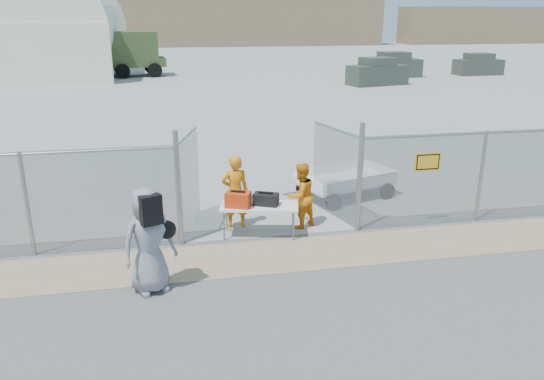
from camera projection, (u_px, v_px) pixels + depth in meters
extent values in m
plane|color=#5B5959|center=(292.00, 278.00, 10.00)|extent=(160.00, 160.00, 0.00)
cube|color=gray|center=(189.00, 68.00, 49.12)|extent=(160.00, 80.00, 0.01)
cube|color=#9E8266|center=(281.00, 255.00, 10.92)|extent=(44.00, 1.60, 0.01)
cube|color=red|center=(238.00, 200.00, 11.55)|extent=(0.62, 0.53, 0.33)
cube|color=black|center=(266.00, 199.00, 11.68)|extent=(0.62, 0.51, 0.26)
imported|color=orange|center=(235.00, 192.00, 12.15)|extent=(0.64, 0.43, 1.72)
imported|color=orange|center=(301.00, 196.00, 12.17)|extent=(0.93, 0.86, 1.54)
imported|color=slate|center=(149.00, 241.00, 9.26)|extent=(1.11, 0.93, 1.93)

